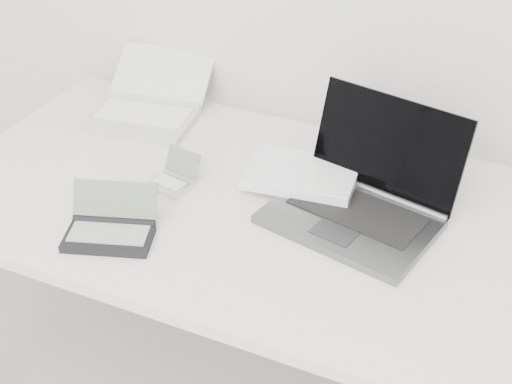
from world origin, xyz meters
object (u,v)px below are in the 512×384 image
at_px(desk, 275,223).
at_px(netbook_open_white, 148,106).
at_px(palmtop_charcoal, 111,228).
at_px(laptop_large, 342,191).

height_order(desk, netbook_open_white, netbook_open_white).
distance_m(netbook_open_white, palmtop_charcoal, 0.55).
bearing_deg(desk, laptop_large, 28.07).
height_order(laptop_large, netbook_open_white, laptop_large).
xyz_separation_m(desk, netbook_open_white, (-0.50, 0.26, 0.07)).
relative_size(desk, palmtop_charcoal, 7.16).
distance_m(desk, laptop_large, 0.17).
distance_m(laptop_large, palmtop_charcoal, 0.52).
height_order(desk, laptop_large, laptop_large).
bearing_deg(laptop_large, netbook_open_white, 175.39).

